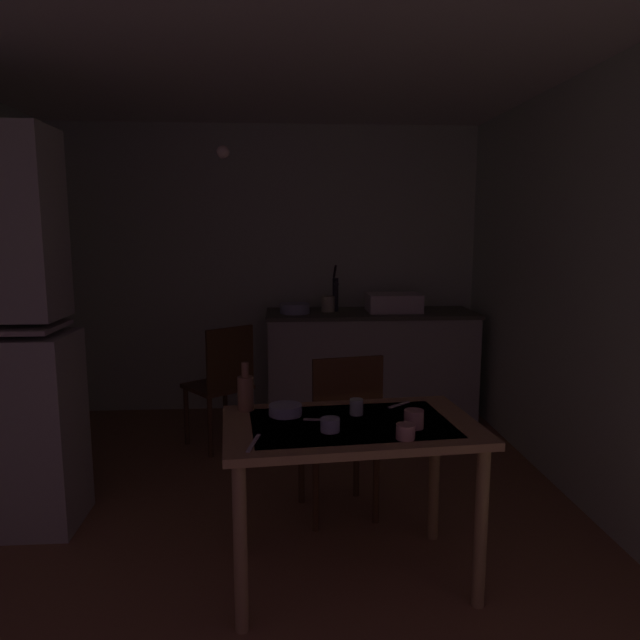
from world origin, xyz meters
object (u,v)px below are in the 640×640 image
object	(u,v)px
mixing_bowl_counter	(295,308)
chair_far_side	(341,433)
serving_bowl_wide	(285,410)
glass_bottle	(245,392)
dining_table	(351,446)
hand_pump	(335,291)
mug_tall	(414,419)
sink_basin	(394,302)
chair_by_counter	(222,383)

from	to	relation	value
mixing_bowl_counter	chair_far_side	size ratio (longest dim) A/B	0.26
serving_bowl_wide	glass_bottle	size ratio (longest dim) A/B	0.66
serving_bowl_wide	glass_bottle	bearing A→B (deg)	155.31
dining_table	serving_bowl_wide	distance (m)	0.34
serving_bowl_wide	glass_bottle	distance (m)	0.22
hand_pump	mug_tall	world-z (taller)	hand_pump
sink_basin	serving_bowl_wide	size ratio (longest dim) A/B	2.86
chair_by_counter	mixing_bowl_counter	bearing A→B (deg)	46.91
mug_tall	glass_bottle	bearing A→B (deg)	157.66
hand_pump	serving_bowl_wide	size ratio (longest dim) A/B	2.53
sink_basin	glass_bottle	xyz separation A→B (m)	(-1.12, -2.12, -0.15)
dining_table	chair_far_side	world-z (taller)	chair_far_side
mixing_bowl_counter	chair_by_counter	distance (m)	0.93
mug_tall	glass_bottle	size ratio (longest dim) A/B	0.37
sink_basin	glass_bottle	world-z (taller)	sink_basin
glass_bottle	mug_tall	bearing A→B (deg)	-22.34
hand_pump	dining_table	size ratio (longest dim) A/B	0.33
hand_pump	dining_table	xyz separation A→B (m)	(-0.16, -2.39, -0.44)
chair_far_side	mug_tall	distance (m)	0.76
chair_far_side	serving_bowl_wide	distance (m)	0.61
chair_by_counter	glass_bottle	xyz separation A→B (m)	(0.26, -1.49, 0.35)
mug_tall	mixing_bowl_counter	bearing A→B (deg)	100.79
hand_pump	chair_by_counter	size ratio (longest dim) A/B	0.43
hand_pump	glass_bottle	distance (m)	2.27
sink_basin	mug_tall	bearing A→B (deg)	-98.84
sink_basin	mixing_bowl_counter	bearing A→B (deg)	-176.56
sink_basin	chair_far_side	xyz separation A→B (m)	(-0.62, -1.77, -0.50)
glass_bottle	sink_basin	bearing A→B (deg)	62.24
mug_tall	chair_by_counter	bearing A→B (deg)	119.19
serving_bowl_wide	chair_by_counter	bearing A→B (deg)	105.90
mixing_bowl_counter	serving_bowl_wide	distance (m)	2.17
serving_bowl_wide	mug_tall	xyz separation A→B (m)	(0.55, -0.22, 0.02)
mixing_bowl_counter	glass_bottle	bearing A→B (deg)	-97.88
chair_far_side	sink_basin	bearing A→B (deg)	70.64
sink_basin	mixing_bowl_counter	distance (m)	0.83
chair_far_side	mug_tall	xyz separation A→B (m)	(0.24, -0.66, 0.30)
mug_tall	glass_bottle	world-z (taller)	glass_bottle
mixing_bowl_counter	sink_basin	bearing A→B (deg)	3.44
hand_pump	chair_by_counter	xyz separation A→B (m)	(-0.89, -0.68, -0.59)
dining_table	glass_bottle	bearing A→B (deg)	155.46
glass_bottle	dining_table	bearing A→B (deg)	-24.54
chair_by_counter	glass_bottle	size ratio (longest dim) A/B	3.94
hand_pump	serving_bowl_wide	distance (m)	2.32
serving_bowl_wide	glass_bottle	world-z (taller)	glass_bottle
chair_far_side	chair_by_counter	bearing A→B (deg)	123.72
mixing_bowl_counter	hand_pump	bearing A→B (deg)	15.43
mixing_bowl_counter	glass_bottle	world-z (taller)	mixing_bowl_counter
dining_table	chair_far_side	xyz separation A→B (m)	(0.02, 0.57, -0.15)
hand_pump	chair_by_counter	bearing A→B (deg)	-142.67
mixing_bowl_counter	chair_far_side	bearing A→B (deg)	-83.07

